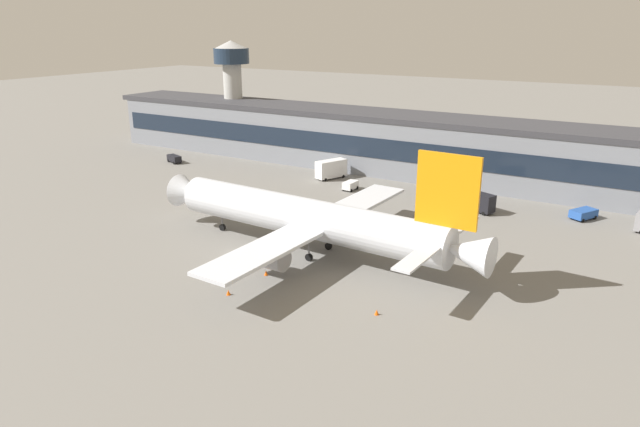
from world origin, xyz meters
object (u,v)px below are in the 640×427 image
at_px(traffic_cone_2, 377,312).
at_px(catering_truck, 331,168).
at_px(traffic_cone_1, 266,273).
at_px(control_tower, 233,81).
at_px(follow_me_car, 174,158).
at_px(traffic_cone_0, 228,292).
at_px(baggage_tug, 350,185).
at_px(pushback_tractor, 584,213).
at_px(airliner, 311,219).
at_px(stair_truck, 478,201).

bearing_deg(traffic_cone_2, catering_truck, 124.71).
xyz_separation_m(traffic_cone_1, traffic_cone_2, (18.00, -2.44, -0.02)).
relative_size(control_tower, follow_me_car, 6.03).
bearing_deg(control_tower, traffic_cone_0, -51.84).
relative_size(baggage_tug, catering_truck, 0.48).
xyz_separation_m(pushback_tractor, traffic_cone_0, (-35.05, -55.81, -0.70)).
bearing_deg(traffic_cone_1, control_tower, 131.45).
bearing_deg(catering_truck, control_tower, 158.07).
bearing_deg(baggage_tug, control_tower, 155.20).
xyz_separation_m(follow_me_car, traffic_cone_2, (77.37, -45.52, -0.75)).
distance_m(airliner, traffic_cone_1, 11.36).
relative_size(airliner, baggage_tug, 14.95).
relative_size(airliner, control_tower, 1.92).
bearing_deg(traffic_cone_0, traffic_cone_1, 85.31).
height_order(pushback_tractor, traffic_cone_1, pushback_tractor).
relative_size(catering_truck, traffic_cone_0, 11.02).
bearing_deg(pushback_tractor, airliner, -130.96).
bearing_deg(follow_me_car, control_tower, 86.96).
bearing_deg(traffic_cone_2, stair_truck, 91.35).
distance_m(stair_truck, traffic_cone_2, 45.54).
relative_size(catering_truck, traffic_cone_1, 10.81).
relative_size(stair_truck, follow_me_car, 1.35).
distance_m(control_tower, stair_truck, 80.12).
relative_size(control_tower, traffic_cone_0, 41.50).
bearing_deg(pushback_tractor, traffic_cone_0, -122.13).
xyz_separation_m(pushback_tractor, catering_truck, (-52.58, 1.31, 1.24)).
relative_size(airliner, pushback_tractor, 10.11).
height_order(airliner, control_tower, control_tower).
xyz_separation_m(baggage_tug, catering_truck, (-8.22, 6.18, 1.21)).
relative_size(control_tower, pushback_tractor, 5.28).
distance_m(control_tower, pushback_tractor, 95.76).
height_order(follow_me_car, baggage_tug, same).
bearing_deg(baggage_tug, traffic_cone_0, -79.65).
relative_size(airliner, traffic_cone_0, 79.53).
relative_size(stair_truck, baggage_tug, 1.75).
distance_m(baggage_tug, traffic_cone_1, 44.67).
bearing_deg(control_tower, baggage_tug, -24.80).
height_order(traffic_cone_0, traffic_cone_1, traffic_cone_1).
relative_size(stair_truck, catering_truck, 0.84).
xyz_separation_m(control_tower, stair_truck, (75.09, -22.80, -16.14)).
bearing_deg(pushback_tractor, stair_truck, -162.94).
bearing_deg(traffic_cone_0, stair_truck, 70.83).
bearing_deg(traffic_cone_1, airliner, 83.46).
distance_m(pushback_tractor, catering_truck, 52.61).
distance_m(stair_truck, baggage_tug, 26.86).
distance_m(control_tower, follow_me_car, 28.46).
bearing_deg(traffic_cone_2, follow_me_car, 149.53).
distance_m(airliner, traffic_cone_0, 18.29).
distance_m(airliner, stair_truck, 36.71).
bearing_deg(baggage_tug, stair_truck, -1.07).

